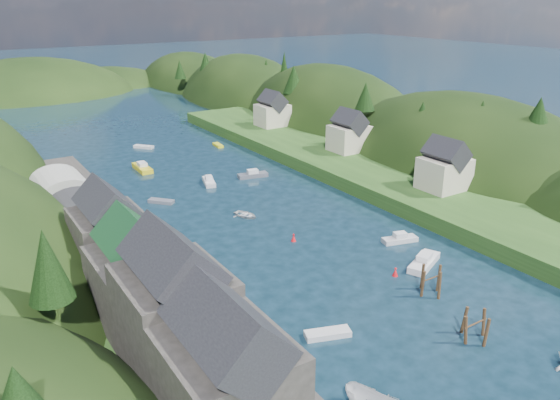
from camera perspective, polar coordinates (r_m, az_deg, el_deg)
ground at (r=97.18m, az=-7.02°, el=1.63°), size 600.00×600.00×0.00m
hillside_right at (r=142.50m, az=5.07°, el=4.72°), size 36.00×245.56×48.00m
far_hills at (r=215.30m, az=-21.38°, el=7.89°), size 103.00×68.00×44.00m
hill_trees at (r=107.70m, az=-10.42°, el=9.43°), size 92.28×149.50×12.57m
quay_left at (r=63.10m, az=-14.77°, el=-8.86°), size 12.00×110.00×2.00m
terrace_left_grass at (r=61.67m, az=-21.03°, el=-10.10°), size 12.00×110.00×2.50m
quayside_buildings at (r=48.27m, az=-12.44°, el=-10.05°), size 8.00×35.84×12.90m
boat_sheds at (r=77.90m, az=-20.93°, el=-0.35°), size 7.00×21.00×7.50m
terrace_right at (r=101.94m, az=8.23°, el=3.18°), size 16.00×120.00×2.40m
right_bank_cottages at (r=108.72m, az=6.71°, el=6.89°), size 9.00×59.24×8.41m
piling_cluster_near at (r=57.16m, az=19.68°, el=-12.52°), size 3.13×2.93×3.57m
piling_cluster_far at (r=63.58m, az=15.47°, el=-8.36°), size 3.03×2.84×3.80m
channel_buoy_near at (r=66.76m, az=11.96°, el=-7.40°), size 0.70×0.70×1.10m
channel_buoy_far at (r=74.17m, az=1.43°, el=-3.98°), size 0.70×0.70×1.10m
moored_boats at (r=71.87m, az=0.84°, el=-4.73°), size 32.13×98.03×2.12m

